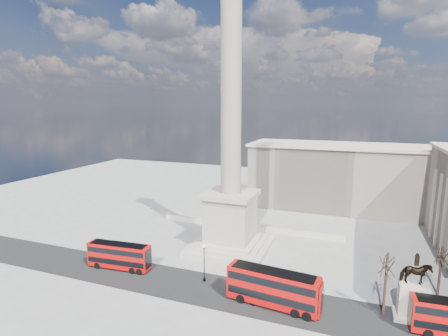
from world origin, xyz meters
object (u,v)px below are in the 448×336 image
red_bus_b (281,292)px  pedestrian_crossing (254,273)px  red_bus_a (120,256)px  pedestrian_walking (322,292)px  nelsons_column (231,181)px  victorian_lamp (204,260)px  equestrian_statue (413,296)px  red_bus_c (273,288)px

red_bus_b → pedestrian_crossing: size_ratio=5.76×
red_bus_a → pedestrian_crossing: bearing=6.7°
red_bus_a → pedestrian_walking: 31.95m
pedestrian_walking → pedestrian_crossing: size_ratio=0.91×
red_bus_b → pedestrian_walking: 6.69m
nelsons_column → pedestrian_crossing: size_ratio=26.73×
victorian_lamp → equestrian_statue: 28.08m
victorian_lamp → pedestrian_walking: 17.48m
red_bus_b → nelsons_column: bearing=132.9°
pedestrian_walking → red_bus_a: bearing=-179.0°
equestrian_statue → pedestrian_walking: bearing=174.6°
red_bus_c → victorian_lamp: size_ratio=2.13×
red_bus_c → red_bus_b: bearing=7.4°
equestrian_statue → red_bus_b: bearing=-168.2°
victorian_lamp → pedestrian_walking: victorian_lamp is taller
red_bus_c → pedestrian_crossing: (-4.35, 6.13, -1.67)m
equestrian_statue → pedestrian_crossing: (-21.18, 2.81, -2.12)m
nelsons_column → equestrian_statue: nelsons_column is taller
red_bus_a → red_bus_c: (25.84, -1.83, 0.37)m
red_bus_a → red_bus_c: size_ratio=0.85×
red_bus_b → victorian_lamp: size_ratio=1.84×
nelsons_column → pedestrian_crossing: 17.06m
red_bus_a → pedestrian_crossing: 21.95m
red_bus_a → red_bus_b: red_bus_b is taller
nelsons_column → red_bus_c: bearing=-53.7°
equestrian_statue → red_bus_a: bearing=-178.0°
red_bus_a → victorian_lamp: size_ratio=1.82×
red_bus_a → red_bus_b: size_ratio=0.99×
red_bus_b → red_bus_a: bearing=-179.7°
nelsons_column → pedestrian_crossing: bearing=-53.1°
nelsons_column → pedestrian_crossing: nelsons_column is taller
victorian_lamp → pedestrian_crossing: size_ratio=3.14×
red_bus_b → pedestrian_walking: (4.91, 4.31, -1.40)m
nelsons_column → victorian_lamp: size_ratio=8.52×
red_bus_b → red_bus_c: red_bus_c is taller
red_bus_a → pedestrian_walking: bearing=-0.1°
red_bus_a → pedestrian_walking: size_ratio=6.25×
pedestrian_walking → red_bus_c: bearing=-147.5°
equestrian_statue → pedestrian_walking: size_ratio=5.11×
red_bus_b → red_bus_c: size_ratio=0.86×
red_bus_a → victorian_lamp: 14.68m
victorian_lamp → red_bus_a: bearing=-176.0°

